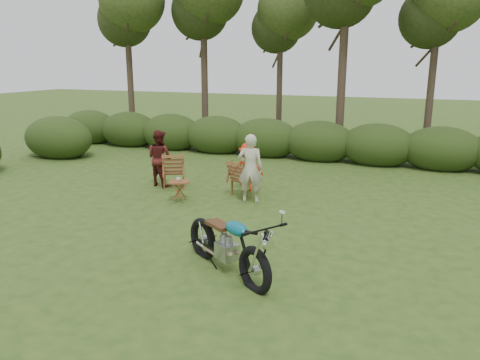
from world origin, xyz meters
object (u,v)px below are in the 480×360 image
at_px(side_table, 179,191).
at_px(cup, 178,179).
at_px(lawn_chair_right, 244,195).
at_px(child, 247,190).
at_px(adult_a, 250,202).
at_px(motorcycle, 227,271).
at_px(adult_b, 161,185).
at_px(lawn_chair_left, 174,187).

xyz_separation_m(side_table, cup, (-0.03, 0.05, 0.30)).
height_order(lawn_chair_right, child, child).
distance_m(adult_a, child, 1.08).
relative_size(lawn_chair_right, adult_a, 0.54).
xyz_separation_m(motorcycle, adult_b, (-3.95, 4.43, 0.00)).
bearing_deg(child, motorcycle, 88.93).
bearing_deg(side_table, lawn_chair_left, 124.64).
bearing_deg(adult_a, adult_b, -22.94).
bearing_deg(lawn_chair_right, cup, 61.46).
distance_m(lawn_chair_left, cup, 1.49).
height_order(lawn_chair_left, child, child).
xyz_separation_m(adult_b, child, (2.47, 0.41, 0.00)).
distance_m(lawn_chair_right, side_table, 1.76).
bearing_deg(cup, lawn_chair_right, 39.81).
bearing_deg(lawn_chair_right, side_table, 63.31).
xyz_separation_m(lawn_chair_left, side_table, (0.82, -1.18, 0.26)).
relative_size(cup, adult_a, 0.06).
bearing_deg(adult_b, lawn_chair_right, -166.85).
height_order(motorcycle, child, child).
bearing_deg(adult_a, child, -77.20).
distance_m(cup, adult_a, 1.88).
distance_m(lawn_chair_right, adult_b, 2.55).
bearing_deg(adult_b, side_table, 150.36).
bearing_deg(cup, adult_a, 18.20).
relative_size(side_table, child, 0.40).
distance_m(lawn_chair_left, child, 2.08).
bearing_deg(motorcycle, lawn_chair_right, 141.40).
bearing_deg(lawn_chair_left, motorcycle, 100.03).
xyz_separation_m(side_table, child, (1.22, 1.59, -0.26)).
bearing_deg(motorcycle, adult_b, 165.53).
height_order(cup, adult_a, adult_a).
distance_m(motorcycle, child, 5.06).
distance_m(cup, child, 2.07).
xyz_separation_m(motorcycle, cup, (-2.73, 3.30, 0.56)).
xyz_separation_m(motorcycle, side_table, (-2.69, 3.25, 0.26)).
relative_size(motorcycle, adult_a, 1.29).
relative_size(lawn_chair_right, child, 0.70).
xyz_separation_m(lawn_chair_left, adult_a, (2.49, -0.58, 0.00)).
height_order(lawn_chair_right, lawn_chair_left, lawn_chair_left).
height_order(adult_a, child, adult_a).
height_order(lawn_chair_left, adult_a, adult_a).
xyz_separation_m(motorcycle, adult_a, (-1.02, 3.86, 0.00)).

